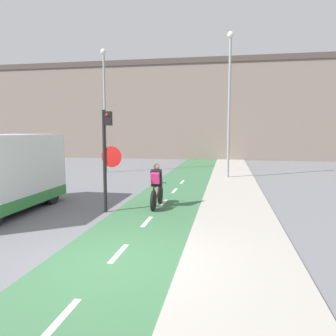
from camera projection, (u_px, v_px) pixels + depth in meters
ground_plane at (111, 264)px, 6.52m from camera, size 120.00×120.00×0.00m
bike_lane at (111, 263)px, 6.52m from camera, size 2.70×60.00×0.02m
sidewalk_strip at (242, 272)px, 6.06m from camera, size 2.40×60.00×0.05m
building_row_background at (205, 111)px, 31.92m from camera, size 60.00×5.20×9.14m
traffic_light_pole at (107, 150)px, 10.42m from camera, size 0.67×0.25×3.29m
street_lamp_far at (104, 99)px, 20.40m from camera, size 0.36×0.36×7.64m
street_lamp_sidewalk at (229, 92)px, 17.81m from camera, size 0.36×0.36×7.91m
cyclist_near at (157, 187)px, 11.20m from camera, size 0.46×1.79×1.52m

